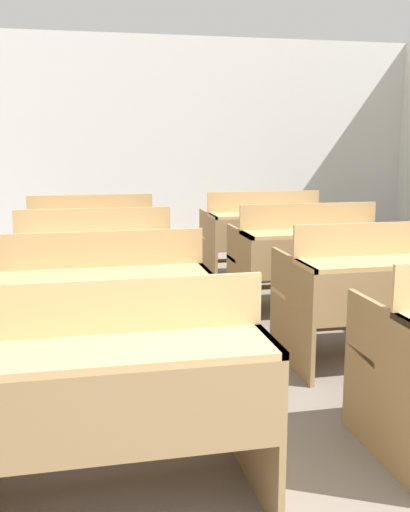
{
  "coord_description": "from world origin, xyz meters",
  "views": [
    {
      "loc": [
        -1.07,
        -0.74,
        1.47
      ],
      "look_at": [
        -0.33,
        2.69,
        0.8
      ],
      "focal_mm": 42.0,
      "sensor_mm": 36.0,
      "label": 1
    }
  ],
  "objects_px": {
    "bench_third_left": "(95,264)",
    "bench_back_left": "(92,240)",
    "bench_second_left": "(102,306)",
    "bench_front_left": "(111,391)",
    "bench_second_right": "(379,290)",
    "bench_third_right": "(308,255)",
    "bench_back_right": "(264,234)"
  },
  "relations": [
    {
      "from": "bench_third_left",
      "to": "bench_back_left",
      "type": "bearing_deg",
      "value": 89.57
    },
    {
      "from": "bench_third_left",
      "to": "bench_second_left",
      "type": "bearing_deg",
      "value": -89.88
    },
    {
      "from": "bench_front_left",
      "to": "bench_back_left",
      "type": "bearing_deg",
      "value": 89.54
    },
    {
      "from": "bench_second_right",
      "to": "bench_back_left",
      "type": "height_order",
      "value": "same"
    },
    {
      "from": "bench_second_left",
      "to": "bench_third_left",
      "type": "bearing_deg",
      "value": 90.12
    },
    {
      "from": "bench_third_left",
      "to": "bench_front_left",
      "type": "bearing_deg",
      "value": -90.48
    },
    {
      "from": "bench_third_left",
      "to": "bench_third_right",
      "type": "bearing_deg",
      "value": 0.01
    },
    {
      "from": "bench_second_right",
      "to": "bench_third_right",
      "type": "distance_m",
      "value": 1.25
    },
    {
      "from": "bench_front_left",
      "to": "bench_third_left",
      "type": "bearing_deg",
      "value": 89.52
    },
    {
      "from": "bench_back_left",
      "to": "bench_back_right",
      "type": "xyz_separation_m",
      "value": [
        1.82,
        0.03,
        0.0
      ]
    },
    {
      "from": "bench_third_right",
      "to": "bench_front_left",
      "type": "bearing_deg",
      "value": -125.98
    },
    {
      "from": "bench_front_left",
      "to": "bench_second_right",
      "type": "xyz_separation_m",
      "value": [
        1.85,
        1.29,
        0.0
      ]
    },
    {
      "from": "bench_back_left",
      "to": "bench_second_left",
      "type": "bearing_deg",
      "value": -90.15
    },
    {
      "from": "bench_second_right",
      "to": "bench_back_right",
      "type": "bearing_deg",
      "value": 90.15
    },
    {
      "from": "bench_second_left",
      "to": "bench_second_right",
      "type": "distance_m",
      "value": 1.83
    },
    {
      "from": "bench_back_right",
      "to": "bench_third_left",
      "type": "bearing_deg",
      "value": -145.06
    },
    {
      "from": "bench_front_left",
      "to": "bench_third_left",
      "type": "distance_m",
      "value": 2.54
    },
    {
      "from": "bench_back_left",
      "to": "bench_back_right",
      "type": "bearing_deg",
      "value": 0.86
    },
    {
      "from": "bench_back_left",
      "to": "bench_third_left",
      "type": "bearing_deg",
      "value": -90.43
    },
    {
      "from": "bench_second_left",
      "to": "bench_back_left",
      "type": "bearing_deg",
      "value": 89.85
    },
    {
      "from": "bench_front_left",
      "to": "bench_back_left",
      "type": "xyz_separation_m",
      "value": [
        0.03,
        3.79,
        0.0
      ]
    },
    {
      "from": "bench_second_left",
      "to": "bench_third_right",
      "type": "bearing_deg",
      "value": 34.76
    },
    {
      "from": "bench_third_left",
      "to": "bench_third_right",
      "type": "distance_m",
      "value": 1.82
    },
    {
      "from": "bench_third_left",
      "to": "bench_third_right",
      "type": "height_order",
      "value": "same"
    },
    {
      "from": "bench_second_right",
      "to": "bench_back_right",
      "type": "relative_size",
      "value": 1.0
    },
    {
      "from": "bench_second_right",
      "to": "bench_back_right",
      "type": "distance_m",
      "value": 2.53
    },
    {
      "from": "bench_second_left",
      "to": "bench_third_right",
      "type": "relative_size",
      "value": 1.0
    },
    {
      "from": "bench_third_right",
      "to": "bench_back_left",
      "type": "distance_m",
      "value": 2.2
    },
    {
      "from": "bench_second_right",
      "to": "bench_third_left",
      "type": "relative_size",
      "value": 1.0
    },
    {
      "from": "bench_back_left",
      "to": "bench_front_left",
      "type": "bearing_deg",
      "value": -90.46
    },
    {
      "from": "bench_third_left",
      "to": "bench_back_left",
      "type": "xyz_separation_m",
      "value": [
        0.01,
        1.25,
        0.0
      ]
    },
    {
      "from": "bench_second_left",
      "to": "bench_third_left",
      "type": "relative_size",
      "value": 1.0
    }
  ]
}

